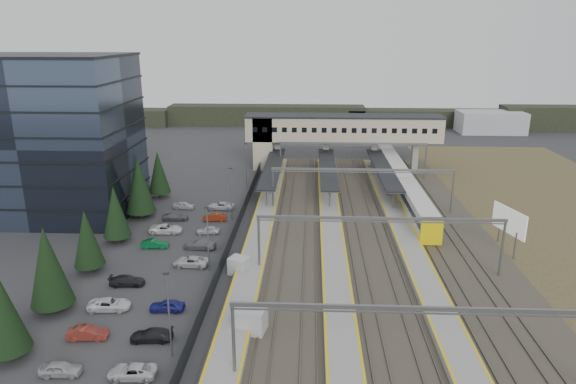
{
  "coord_description": "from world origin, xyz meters",
  "views": [
    {
      "loc": [
        4.0,
        -63.29,
        27.11
      ],
      "look_at": [
        0.51,
        11.46,
        4.0
      ],
      "focal_mm": 32.0,
      "sensor_mm": 36.0,
      "label": 1
    }
  ],
  "objects_px": {
    "train": "(396,173)",
    "billboard": "(509,222)",
    "relay_cabin_far": "(239,266)",
    "office_building": "(49,136)",
    "footbridge": "(330,131)",
    "relay_cabin_near": "(250,320)"
  },
  "relations": [
    {
      "from": "train",
      "to": "billboard",
      "type": "height_order",
      "value": "billboard"
    },
    {
      "from": "relay_cabin_far",
      "to": "footbridge",
      "type": "xyz_separation_m",
      "value": [
        12.0,
        50.52,
        6.91
      ]
    },
    {
      "from": "office_building",
      "to": "train",
      "type": "bearing_deg",
      "value": 18.25
    },
    {
      "from": "train",
      "to": "relay_cabin_far",
      "type": "bearing_deg",
      "value": -121.93
    },
    {
      "from": "office_building",
      "to": "footbridge",
      "type": "xyz_separation_m",
      "value": [
        43.7,
        30.0,
        -4.26
      ]
    },
    {
      "from": "billboard",
      "to": "relay_cabin_far",
      "type": "bearing_deg",
      "value": -165.95
    },
    {
      "from": "relay_cabin_near",
      "to": "billboard",
      "type": "height_order",
      "value": "billboard"
    },
    {
      "from": "office_building",
      "to": "relay_cabin_far",
      "type": "height_order",
      "value": "office_building"
    },
    {
      "from": "office_building",
      "to": "train",
      "type": "relative_size",
      "value": 0.4
    },
    {
      "from": "footbridge",
      "to": "train",
      "type": "height_order",
      "value": "footbridge"
    },
    {
      "from": "relay_cabin_near",
      "to": "footbridge",
      "type": "relative_size",
      "value": 0.08
    },
    {
      "from": "relay_cabin_far",
      "to": "train",
      "type": "relative_size",
      "value": 0.05
    },
    {
      "from": "train",
      "to": "billboard",
      "type": "distance_m",
      "value": 32.03
    },
    {
      "from": "office_building",
      "to": "footbridge",
      "type": "bearing_deg",
      "value": 34.47
    },
    {
      "from": "relay_cabin_far",
      "to": "footbridge",
      "type": "bearing_deg",
      "value": 76.64
    },
    {
      "from": "relay_cabin_near",
      "to": "relay_cabin_far",
      "type": "distance_m",
      "value": 12.63
    },
    {
      "from": "footbridge",
      "to": "train",
      "type": "xyz_separation_m",
      "value": [
        12.3,
        -11.54,
        -5.86
      ]
    },
    {
      "from": "relay_cabin_far",
      "to": "train",
      "type": "bearing_deg",
      "value": 58.07
    },
    {
      "from": "office_building",
      "to": "billboard",
      "type": "xyz_separation_m",
      "value": [
        65.58,
        -12.05,
        -8.28
      ]
    },
    {
      "from": "footbridge",
      "to": "billboard",
      "type": "distance_m",
      "value": 47.57
    },
    {
      "from": "relay_cabin_near",
      "to": "train",
      "type": "xyz_separation_m",
      "value": [
        21.6,
        51.33,
        0.82
      ]
    },
    {
      "from": "relay_cabin_far",
      "to": "footbridge",
      "type": "height_order",
      "value": "footbridge"
    }
  ]
}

